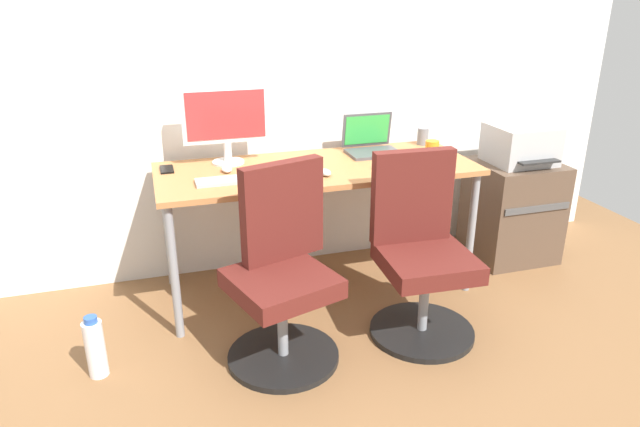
{
  "coord_description": "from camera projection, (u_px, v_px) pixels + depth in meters",
  "views": [
    {
      "loc": [
        -0.89,
        -2.94,
        1.69
      ],
      "look_at": [
        0.0,
        -0.05,
        0.49
      ],
      "focal_mm": 32.21,
      "sensor_mm": 36.0,
      "label": 1
    }
  ],
  "objects": [
    {
      "name": "ground_plane",
      "position": [
        318.0,
        286.0,
        3.47
      ],
      "size": [
        5.28,
        5.28,
        0.0
      ],
      "primitive_type": "plane",
      "color": "brown"
    },
    {
      "name": "pen_cup",
      "position": [
        423.0,
        136.0,
        3.62
      ],
      "size": [
        0.07,
        0.07,
        0.1
      ],
      "primitive_type": "cylinder",
      "color": "slate",
      "rests_on": "desk"
    },
    {
      "name": "coffee_mug",
      "position": [
        432.0,
        148.0,
        3.37
      ],
      "size": [
        0.08,
        0.08,
        0.09
      ],
      "primitive_type": "cylinder",
      "color": "orange",
      "rests_on": "desk"
    },
    {
      "name": "notebook",
      "position": [
        290.0,
        179.0,
        2.94
      ],
      "size": [
        0.21,
        0.15,
        0.03
      ],
      "primitive_type": "cube",
      "color": "teal",
      "rests_on": "desk"
    },
    {
      "name": "office_chair_right",
      "position": [
        421.0,
        255.0,
        2.9
      ],
      "size": [
        0.54,
        0.54,
        0.94
      ],
      "color": "black",
      "rests_on": "ground"
    },
    {
      "name": "back_wall",
      "position": [
        296.0,
        57.0,
        3.37
      ],
      "size": [
        4.4,
        0.04,
        2.6
      ],
      "primitive_type": "cube",
      "color": "white",
      "rests_on": "ground"
    },
    {
      "name": "phone_near_laptop",
      "position": [
        167.0,
        169.0,
        3.12
      ],
      "size": [
        0.07,
        0.14,
        0.01
      ],
      "primitive_type": "cube",
      "color": "black",
      "rests_on": "desk"
    },
    {
      "name": "water_bottle_on_floor",
      "position": [
        95.0,
        348.0,
        2.63
      ],
      "size": [
        0.09,
        0.09,
        0.31
      ],
      "color": "white",
      "rests_on": "ground"
    },
    {
      "name": "mouse_by_laptop",
      "position": [
        227.0,
        169.0,
        3.09
      ],
      "size": [
        0.06,
        0.1,
        0.03
      ],
      "primitive_type": "ellipsoid",
      "color": "silver",
      "rests_on": "desk"
    },
    {
      "name": "desktop_monitor",
      "position": [
        226.0,
        120.0,
        3.16
      ],
      "size": [
        0.48,
        0.18,
        0.43
      ],
      "color": "silver",
      "rests_on": "desk"
    },
    {
      "name": "office_chair_left",
      "position": [
        282.0,
        275.0,
        2.7
      ],
      "size": [
        0.55,
        0.55,
        0.94
      ],
      "color": "black",
      "rests_on": "ground"
    },
    {
      "name": "keyboard_by_monitor",
      "position": [
        229.0,
        180.0,
        2.93
      ],
      "size": [
        0.34,
        0.12,
        0.02
      ],
      "primitive_type": "cube",
      "color": "#B7B7B7",
      "rests_on": "desk"
    },
    {
      "name": "side_cabinet",
      "position": [
        512.0,
        210.0,
        3.76
      ],
      "size": [
        0.51,
        0.49,
        0.65
      ],
      "color": "brown",
      "rests_on": "ground"
    },
    {
      "name": "printer",
      "position": [
        521.0,
        144.0,
        3.6
      ],
      "size": [
        0.38,
        0.4,
        0.24
      ],
      "color": "#B7B7B7",
      "rests_on": "side_cabinet"
    },
    {
      "name": "phone_near_monitor",
      "position": [
        288.0,
        170.0,
        3.11
      ],
      "size": [
        0.07,
        0.14,
        0.01
      ],
      "primitive_type": "cube",
      "color": "black",
      "rests_on": "desk"
    },
    {
      "name": "mouse_by_monitor",
      "position": [
        325.0,
        172.0,
        3.04
      ],
      "size": [
        0.06,
        0.1,
        0.03
      ],
      "primitive_type": "ellipsoid",
      "color": "#B7B7B7",
      "rests_on": "desk"
    },
    {
      "name": "keyboard_by_laptop",
      "position": [
        404.0,
        168.0,
        3.14
      ],
      "size": [
        0.34,
        0.12,
        0.02
      ],
      "primitive_type": "cube",
      "color": "silver",
      "rests_on": "desk"
    },
    {
      "name": "desk",
      "position": [
        317.0,
        177.0,
        3.22
      ],
      "size": [
        1.77,
        0.7,
        0.76
      ],
      "color": "#B77542",
      "rests_on": "ground"
    },
    {
      "name": "open_laptop",
      "position": [
        371.0,
        143.0,
        3.45
      ],
      "size": [
        0.31,
        0.26,
        0.23
      ],
      "color": "#4C4C51",
      "rests_on": "desk"
    }
  ]
}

